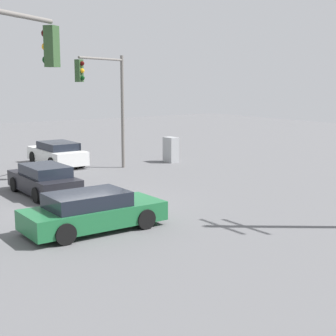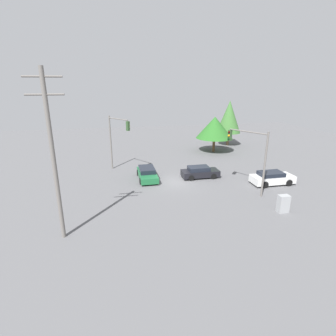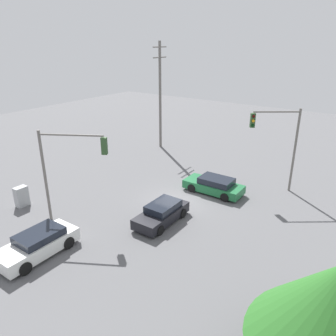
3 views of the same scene
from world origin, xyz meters
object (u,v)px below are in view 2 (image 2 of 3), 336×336
traffic_signal_cross (117,135)px  electrical_cabinet (283,204)px  sedan_white (272,178)px  traffic_signal_main (250,150)px  sedan_green (147,174)px  sedan_dark (200,172)px

traffic_signal_cross → electrical_cabinet: (12.87, -13.95, -3.73)m
sedan_white → electrical_cabinet: electrical_cabinet is taller
traffic_signal_cross → traffic_signal_main: bearing=16.8°
sedan_green → electrical_cabinet: size_ratio=3.09×
sedan_dark → traffic_signal_main: (3.17, -4.83, 3.60)m
sedan_dark → sedan_green: sedan_dark is taller
traffic_signal_cross → sedan_dark: bearing=27.9°
sedan_green → traffic_signal_cross: size_ratio=0.70×
sedan_white → traffic_signal_main: 5.24m
traffic_signal_cross → sedan_white: bearing=27.3°
sedan_green → traffic_signal_main: traffic_signal_main is taller
sedan_dark → electrical_cabinet: (3.98, -9.55, 0.11)m
traffic_signal_main → traffic_signal_cross: (-12.06, 9.24, 0.24)m
sedan_dark → electrical_cabinet: 10.34m
sedan_green → sedan_white: 13.44m
sedan_dark → traffic_signal_cross: (-8.89, 4.40, 3.84)m
sedan_white → traffic_signal_cross: 18.01m
sedan_dark → traffic_signal_cross: bearing=-116.4°
electrical_cabinet → sedan_white: bearing=64.7°
sedan_green → traffic_signal_cross: traffic_signal_cross is taller
traffic_signal_main → electrical_cabinet: 5.92m
sedan_green → sedan_white: bearing=161.2°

